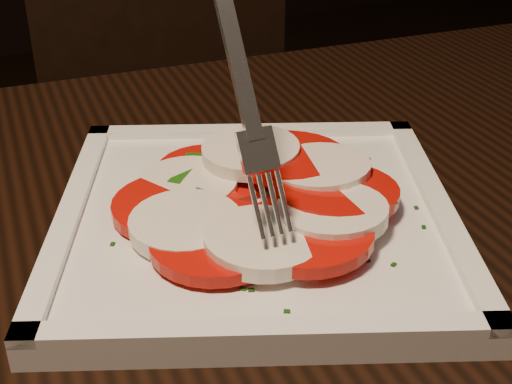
# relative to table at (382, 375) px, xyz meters

# --- Properties ---
(table) EXTENTS (1.26, 0.90, 0.75)m
(table) POSITION_rel_table_xyz_m (0.00, 0.00, 0.00)
(table) COLOR black
(table) RESTS_ON ground
(chair) EXTENTS (0.47, 0.47, 0.93)m
(chair) POSITION_rel_table_xyz_m (0.11, 0.71, -0.12)
(chair) COLOR black
(chair) RESTS_ON ground
(plate) EXTENTS (0.34, 0.34, 0.01)m
(plate) POSITION_rel_table_xyz_m (-0.06, 0.07, 0.11)
(plate) COLOR white
(plate) RESTS_ON table
(caprese_salad) EXTENTS (0.21, 0.20, 0.03)m
(caprese_salad) POSITION_rel_table_xyz_m (-0.06, 0.07, 0.12)
(caprese_salad) COLOR #CA0904
(caprese_salad) RESTS_ON plate
(fork) EXTENTS (0.04, 0.11, 0.17)m
(fork) POSITION_rel_table_xyz_m (-0.08, 0.07, 0.22)
(fork) COLOR white
(fork) RESTS_ON caprese_salad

